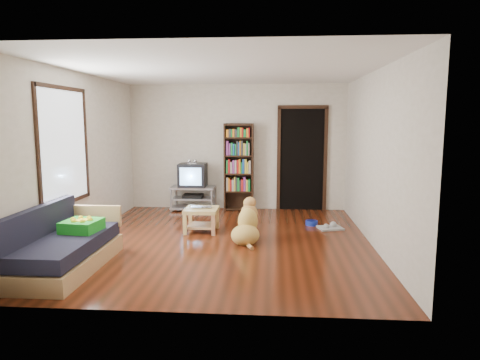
# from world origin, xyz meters

# --- Properties ---
(ground) EXTENTS (5.00, 5.00, 0.00)m
(ground) POSITION_xyz_m (0.00, 0.00, 0.00)
(ground) COLOR #521F0E
(ground) RESTS_ON ground
(ceiling) EXTENTS (5.00, 5.00, 0.00)m
(ceiling) POSITION_xyz_m (0.00, 0.00, 2.60)
(ceiling) COLOR white
(ceiling) RESTS_ON ground
(wall_back) EXTENTS (4.50, 0.00, 4.50)m
(wall_back) POSITION_xyz_m (0.00, 2.50, 1.30)
(wall_back) COLOR beige
(wall_back) RESTS_ON ground
(wall_front) EXTENTS (4.50, 0.00, 4.50)m
(wall_front) POSITION_xyz_m (0.00, -2.50, 1.30)
(wall_front) COLOR beige
(wall_front) RESTS_ON ground
(wall_left) EXTENTS (0.00, 5.00, 5.00)m
(wall_left) POSITION_xyz_m (-2.25, 0.00, 1.30)
(wall_left) COLOR beige
(wall_left) RESTS_ON ground
(wall_right) EXTENTS (0.00, 5.00, 5.00)m
(wall_right) POSITION_xyz_m (2.25, 0.00, 1.30)
(wall_right) COLOR beige
(wall_right) RESTS_ON ground
(green_cushion) EXTENTS (0.49, 0.49, 0.15)m
(green_cushion) POSITION_xyz_m (-1.75, -1.11, 0.49)
(green_cushion) COLOR green
(green_cushion) RESTS_ON sofa
(laptop) EXTENTS (0.37, 0.26, 0.03)m
(laptop) POSITION_xyz_m (-0.44, 0.53, 0.41)
(laptop) COLOR silver
(laptop) RESTS_ON coffee_table
(dog_bowl) EXTENTS (0.22, 0.22, 0.08)m
(dog_bowl) POSITION_xyz_m (1.46, 1.15, 0.04)
(dog_bowl) COLOR #16299C
(dog_bowl) RESTS_ON ground
(grey_rag) EXTENTS (0.47, 0.41, 0.03)m
(grey_rag) POSITION_xyz_m (1.76, 0.90, 0.01)
(grey_rag) COLOR #A9A9A9
(grey_rag) RESTS_ON ground
(window) EXTENTS (0.03, 1.46, 1.70)m
(window) POSITION_xyz_m (-2.23, -0.50, 1.50)
(window) COLOR white
(window) RESTS_ON wall_left
(doorway) EXTENTS (1.03, 0.05, 2.19)m
(doorway) POSITION_xyz_m (1.35, 2.48, 1.12)
(doorway) COLOR black
(doorway) RESTS_ON wall_back
(tv_stand) EXTENTS (0.90, 0.45, 0.50)m
(tv_stand) POSITION_xyz_m (-0.90, 2.25, 0.27)
(tv_stand) COLOR #99999E
(tv_stand) RESTS_ON ground
(crt_tv) EXTENTS (0.55, 0.52, 0.58)m
(crt_tv) POSITION_xyz_m (-0.90, 2.27, 0.74)
(crt_tv) COLOR black
(crt_tv) RESTS_ON tv_stand
(bookshelf) EXTENTS (0.60, 0.30, 1.80)m
(bookshelf) POSITION_xyz_m (0.05, 2.34, 1.00)
(bookshelf) COLOR black
(bookshelf) RESTS_ON ground
(sofa) EXTENTS (0.80, 1.80, 0.80)m
(sofa) POSITION_xyz_m (-1.87, -1.38, 0.26)
(sofa) COLOR tan
(sofa) RESTS_ON ground
(coffee_table) EXTENTS (0.55, 0.55, 0.40)m
(coffee_table) POSITION_xyz_m (-0.44, 0.56, 0.28)
(coffee_table) COLOR tan
(coffee_table) RESTS_ON ground
(dog) EXTENTS (0.51, 0.86, 0.70)m
(dog) POSITION_xyz_m (0.36, 0.02, 0.25)
(dog) COLOR #D5A952
(dog) RESTS_ON ground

